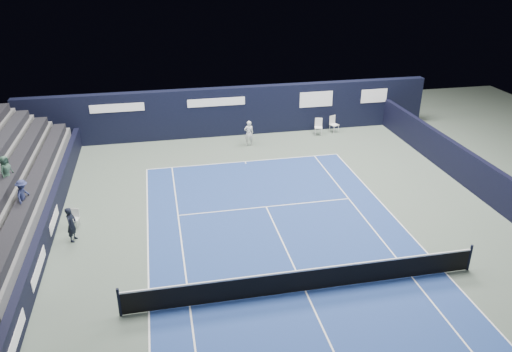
{
  "coord_description": "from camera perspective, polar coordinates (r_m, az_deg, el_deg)",
  "views": [
    {
      "loc": [
        -4.61,
        -13.72,
        11.25
      ],
      "look_at": [
        -0.34,
        7.14,
        1.3
      ],
      "focal_mm": 35.0,
      "sensor_mm": 36.0,
      "label": 1
    }
  ],
  "objects": [
    {
      "name": "tennis_player",
      "position": [
        30.43,
        -0.83,
        4.93
      ],
      "size": [
        0.59,
        0.8,
        1.57
      ],
      "color": "white",
      "rests_on": "ground"
    },
    {
      "name": "court_surface",
      "position": [
        18.33,
        5.67,
        -12.95
      ],
      "size": [
        10.97,
        23.77,
        0.01
      ],
      "primitive_type": "cube",
      "color": "navy",
      "rests_on": "ground"
    },
    {
      "name": "back_sponsor_wall",
      "position": [
        32.07,
        -2.79,
        7.41
      ],
      "size": [
        26.0,
        0.63,
        3.1
      ],
      "color": "black",
      "rests_on": "ground"
    },
    {
      "name": "side_barrier_left",
      "position": [
        22.92,
        -22.5,
        -4.75
      ],
      "size": [
        0.33,
        22.0,
        1.2
      ],
      "color": "black",
      "rests_on": "ground"
    },
    {
      "name": "court_markings",
      "position": [
        18.33,
        5.67,
        -12.94
      ],
      "size": [
        11.03,
        23.83,
        0.0
      ],
      "color": "white",
      "rests_on": "court_surface"
    },
    {
      "name": "folding_chair_back_a",
      "position": [
        32.57,
        7.16,
        5.96
      ],
      "size": [
        0.58,
        0.6,
        1.07
      ],
      "rotation": [
        0.0,
        0.0,
        -0.27
      ],
      "color": "silver",
      "rests_on": "ground"
    },
    {
      "name": "enclosure_wall_right",
      "position": [
        26.92,
        23.76,
        0.18
      ],
      "size": [
        0.3,
        22.0,
        1.8
      ],
      "primitive_type": "cube",
      "color": "black",
      "rests_on": "ground"
    },
    {
      "name": "line_judge_chair",
      "position": [
        23.17,
        -20.0,
        -4.37
      ],
      "size": [
        0.43,
        0.43,
        0.82
      ],
      "rotation": [
        0.0,
        0.0,
        -0.24
      ],
      "color": "silver",
      "rests_on": "ground"
    },
    {
      "name": "tennis_net",
      "position": [
        18.03,
        5.73,
        -11.68
      ],
      "size": [
        12.9,
        0.1,
        1.1
      ],
      "color": "black",
      "rests_on": "ground"
    },
    {
      "name": "folding_chair_back_b",
      "position": [
        33.14,
        8.84,
        6.03
      ],
      "size": [
        0.63,
        0.62,
        1.09
      ],
      "rotation": [
        0.0,
        0.0,
        0.41
      ],
      "color": "silver",
      "rests_on": "ground"
    },
    {
      "name": "ground",
      "position": [
        19.88,
        3.98,
        -9.51
      ],
      "size": [
        48.0,
        48.0,
        0.0
      ],
      "primitive_type": "plane",
      "color": "#4B594F",
      "rests_on": "ground"
    },
    {
      "name": "line_judge",
      "position": [
        21.97,
        -20.34,
        -5.2
      ],
      "size": [
        0.52,
        0.64,
        1.52
      ],
      "primitive_type": "imported",
      "rotation": [
        0.0,
        0.0,
        1.25
      ],
      "color": "black",
      "rests_on": "ground"
    }
  ]
}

